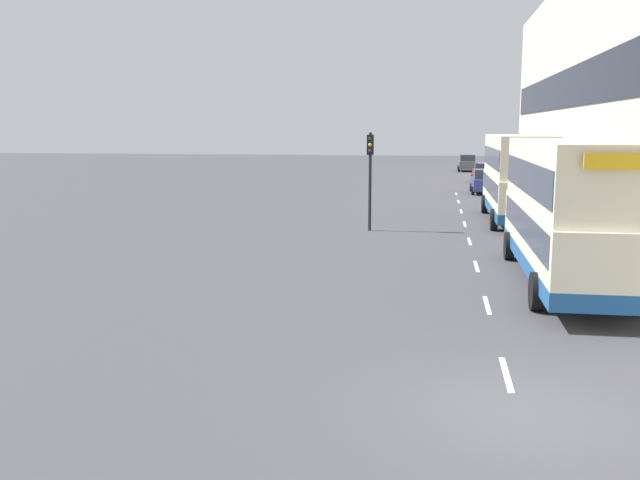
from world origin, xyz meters
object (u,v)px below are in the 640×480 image
car_0 (467,163)px  car_1 (485,182)px  double_decker_bus_near (568,209)px  car_2 (484,173)px  double_decker_bus_ahead (517,176)px  traffic_light_far_kerb (370,165)px  pedestrian_1 (624,229)px

car_0 → car_1: (0.21, -26.59, -0.02)m
double_decker_bus_near → car_0: size_ratio=2.65×
car_1 → car_0: bearing=90.4°
double_decker_bus_near → car_0: (-0.67, 56.68, -1.41)m
double_decker_bus_near → car_1: double_decker_bus_near is taller
car_1 → car_2: car_1 is taller
car_2 → car_1: bearing=-93.2°
car_0 → car_1: 26.59m
car_0 → double_decker_bus_ahead: bearing=-89.1°
car_0 → car_2: size_ratio=1.05×
car_2 → double_decker_bus_near: bearing=-90.2°
double_decker_bus_near → traffic_light_far_kerb: 12.35m
car_0 → double_decker_bus_near: bearing=-89.3°
car_1 → traffic_light_far_kerb: 20.97m
pedestrian_1 → car_2: bearing=94.5°
double_decker_bus_ahead → traffic_light_far_kerb: size_ratio=2.37×
pedestrian_1 → traffic_light_far_kerb: 11.22m
car_1 → traffic_light_far_kerb: bearing=-107.9°
pedestrian_1 → traffic_light_far_kerb: (-9.80, 5.08, 1.99)m
double_decker_bus_ahead → car_2: size_ratio=2.60×
car_0 → car_1: car_0 is taller
double_decker_bus_ahead → car_2: 26.34m
double_decker_bus_near → pedestrian_1: (2.93, 5.16, -1.26)m
traffic_light_far_kerb → double_decker_bus_near: bearing=-56.1°
car_2 → traffic_light_far_kerb: 31.40m
car_1 → pedestrian_1: bearing=-82.3°
pedestrian_1 → double_decker_bus_ahead: bearing=107.3°
car_2 → traffic_light_far_kerb: size_ratio=0.91×
car_2 → pedestrian_1: 35.72m
double_decker_bus_near → car_1: size_ratio=2.59×
double_decker_bus_near → traffic_light_far_kerb: traffic_light_far_kerb is taller
car_0 → traffic_light_far_kerb: 46.90m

